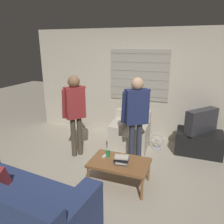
{
  "coord_description": "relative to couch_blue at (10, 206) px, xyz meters",
  "views": [
    {
      "loc": [
        1.27,
        -3.01,
        2.2
      ],
      "look_at": [
        -0.05,
        0.59,
        1.0
      ],
      "focal_mm": 35.0,
      "sensor_mm": 36.0,
      "label": 1
    }
  ],
  "objects": [
    {
      "name": "book_stack",
      "position": [
        1.02,
        1.25,
        0.16
      ],
      "size": [
        0.24,
        0.22,
        0.14
      ],
      "color": "#284C89",
      "rests_on": "coffee_table"
    },
    {
      "name": "tv",
      "position": [
        2.18,
        2.89,
        0.4
      ],
      "size": [
        0.64,
        0.72,
        0.48
      ],
      "rotation": [
        0.0,
        0.0,
        4.02
      ],
      "color": "#2D2D33",
      "rests_on": "tv_stand"
    },
    {
      "name": "ground_plane",
      "position": [
        0.64,
        1.37,
        -0.32
      ],
      "size": [
        16.0,
        16.0,
        0.0
      ],
      "primitive_type": "plane",
      "color": "#B2A893"
    },
    {
      "name": "tv_stand",
      "position": [
        2.19,
        2.89,
        -0.08
      ],
      "size": [
        0.92,
        0.58,
        0.47
      ],
      "color": "black",
      "rests_on": "ground_plane"
    },
    {
      "name": "armchair_beige",
      "position": [
        0.77,
        2.69,
        -0.0
      ],
      "size": [
        0.81,
        0.84,
        0.77
      ],
      "rotation": [
        0.0,
        0.0,
        3.19
      ],
      "color": "beige",
      "rests_on": "ground_plane"
    },
    {
      "name": "spare_remote",
      "position": [
        0.69,
        1.38,
        0.1
      ],
      "size": [
        0.07,
        0.14,
        0.02
      ],
      "rotation": [
        0.0,
        0.0,
        -0.22
      ],
      "color": "white",
      "rests_on": "coffee_table"
    },
    {
      "name": "floor_fan",
      "position": [
        1.34,
        2.78,
        -0.16
      ],
      "size": [
        0.28,
        0.2,
        0.35
      ],
      "color": "#A8A8AD",
      "rests_on": "ground_plane"
    },
    {
      "name": "person_right_standing",
      "position": [
        1.04,
        2.01,
        0.73
      ],
      "size": [
        0.51,
        0.79,
        1.66
      ],
      "rotation": [
        0.0,
        0.0,
        0.59
      ],
      "color": "#33384C",
      "rests_on": "ground_plane"
    },
    {
      "name": "wall_back",
      "position": [
        0.65,
        3.4,
        0.97
      ],
      "size": [
        5.2,
        0.08,
        2.55
      ],
      "color": "beige",
      "rests_on": "ground_plane"
    },
    {
      "name": "coffee_table",
      "position": [
        0.97,
        1.3,
        0.05
      ],
      "size": [
        0.94,
        0.59,
        0.41
      ],
      "color": "brown",
      "rests_on": "ground_plane"
    },
    {
      "name": "couch_blue",
      "position": [
        0.0,
        0.0,
        0.0
      ],
      "size": [
        2.11,
        1.09,
        0.83
      ],
      "rotation": [
        0.0,
        0.0,
        -0.1
      ],
      "color": "navy",
      "rests_on": "ground_plane"
    },
    {
      "name": "person_left_standing",
      "position": [
        -0.16,
        1.94,
        0.72
      ],
      "size": [
        0.52,
        0.76,
        1.64
      ],
      "rotation": [
        0.0,
        0.0,
        0.85
      ],
      "color": "#4C4233",
      "rests_on": "ground_plane"
    },
    {
      "name": "soda_can",
      "position": [
        0.73,
        1.4,
        0.15
      ],
      "size": [
        0.07,
        0.07,
        0.13
      ],
      "color": "#238E47",
      "rests_on": "coffee_table"
    }
  ]
}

